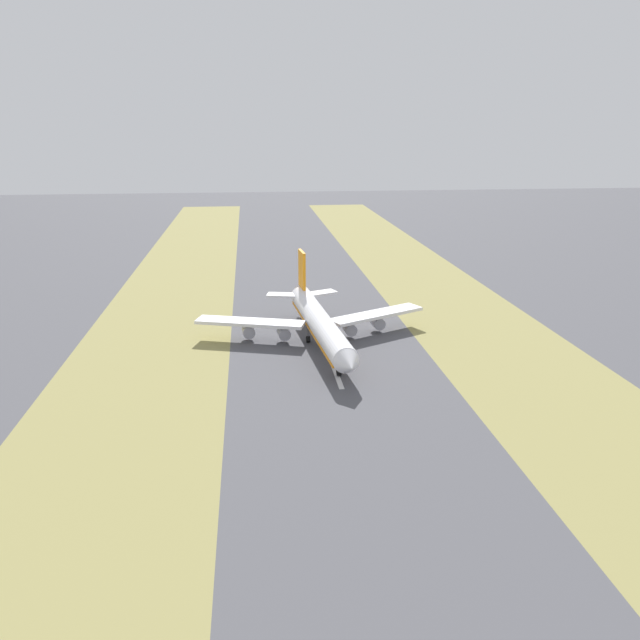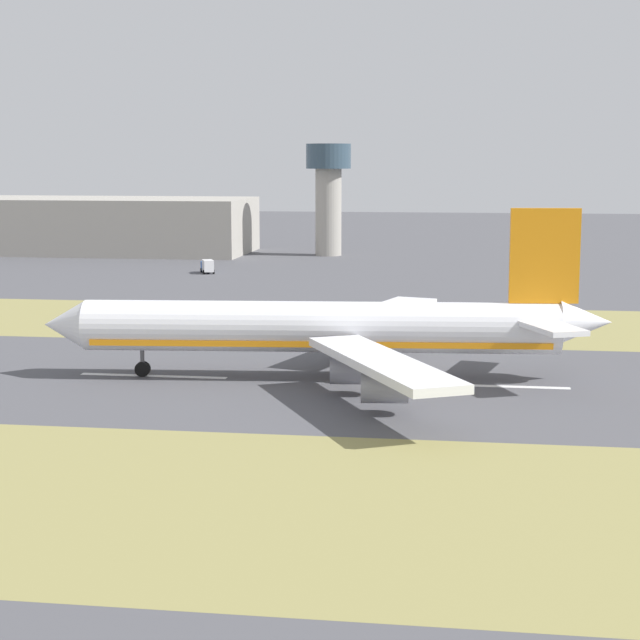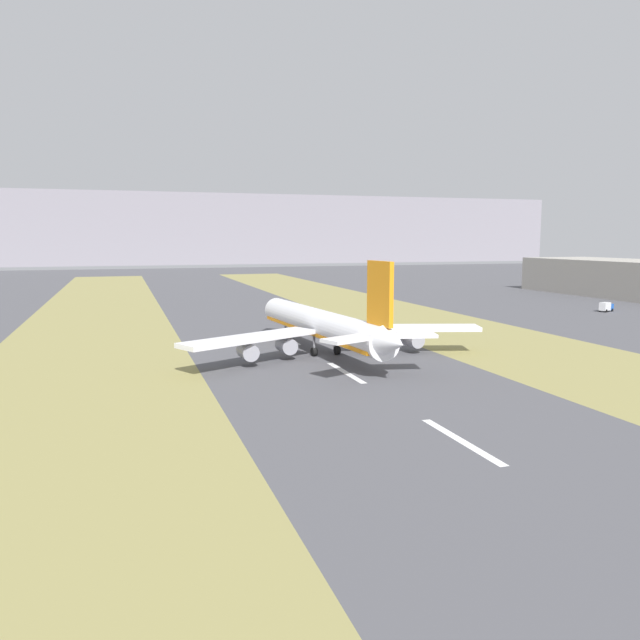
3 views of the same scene
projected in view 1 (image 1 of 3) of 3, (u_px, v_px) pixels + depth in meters
ground_plane at (324, 340)px, 168.03m from camera, size 800.00×800.00×0.00m
grass_median_west at (485, 334)px, 172.92m from camera, size 40.00×600.00×0.01m
grass_median_east at (153, 346)px, 163.15m from camera, size 40.00×600.00×0.01m
centreline_dash_near at (305, 289)px, 220.97m from camera, size 1.20×18.00×0.01m
centreline_dash_mid at (317, 322)px, 183.02m from camera, size 1.20×18.00×0.01m
centreline_dash_far at (336, 374)px, 145.08m from camera, size 1.20×18.00×0.01m
airplane_main_jet at (319, 321)px, 163.88m from camera, size 63.86×67.22×20.20m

